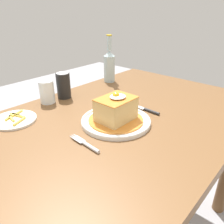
{
  "coord_description": "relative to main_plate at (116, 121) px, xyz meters",
  "views": [
    {
      "loc": [
        -0.56,
        -0.53,
        1.17
      ],
      "look_at": [
        0.04,
        -0.0,
        0.79
      ],
      "focal_mm": 36.6,
      "sensor_mm": 36.0,
      "label": 1
    }
  ],
  "objects": [
    {
      "name": "dining_table",
      "position": [
        -0.04,
        0.02,
        -0.11
      ],
      "size": [
        1.48,
        0.84,
        0.75
      ],
      "color": "brown",
      "rests_on": "ground_plane"
    },
    {
      "name": "main_plate",
      "position": [
        0.0,
        0.0,
        0.0
      ],
      "size": [
        0.27,
        0.27,
        0.02
      ],
      "color": "white",
      "rests_on": "dining_table"
    },
    {
      "name": "sandwich_meal",
      "position": [
        0.0,
        -0.0,
        0.04
      ],
      "size": [
        0.21,
        0.21,
        0.12
      ],
      "color": "orange",
      "rests_on": "main_plate"
    },
    {
      "name": "fork",
      "position": [
        -0.18,
        -0.03,
        -0.0
      ],
      "size": [
        0.03,
        0.14,
        0.01
      ],
      "color": "silver",
      "rests_on": "dining_table"
    },
    {
      "name": "knife",
      "position": [
        0.17,
        -0.03,
        -0.0
      ],
      "size": [
        0.02,
        0.17,
        0.01
      ],
      "color": "#262628",
      "rests_on": "dining_table"
    },
    {
      "name": "soda_can",
      "position": [
        0.03,
        0.36,
        0.05
      ],
      "size": [
        0.07,
        0.07,
        0.12
      ],
      "color": "black",
      "rests_on": "dining_table"
    },
    {
      "name": "beer_bottle_clear",
      "position": [
        0.37,
        0.37,
        0.09
      ],
      "size": [
        0.06,
        0.06,
        0.27
      ],
      "color": "#ADC6CC",
      "rests_on": "dining_table"
    },
    {
      "name": "drinking_glass",
      "position": [
        -0.06,
        0.37,
        0.04
      ],
      "size": [
        0.07,
        0.07,
        0.1
      ],
      "color": "gold",
      "rests_on": "dining_table"
    },
    {
      "name": "side_plate_fries",
      "position": [
        -0.25,
        0.31,
        -0.0
      ],
      "size": [
        0.17,
        0.17,
        0.02
      ],
      "color": "white",
      "rests_on": "dining_table"
    }
  ]
}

